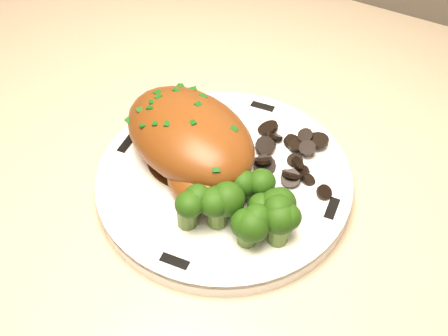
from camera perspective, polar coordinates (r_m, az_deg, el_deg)
The scene contains 10 objects.
counter at distance 0.95m, azimuth 1.58°, elevation -15.04°, with size 1.97×0.65×0.97m.
plate at distance 0.55m, azimuth 0.00°, elevation -1.29°, with size 0.25×0.25×0.02m, color white.
rim_accent_0 at distance 0.52m, azimuth 10.91°, elevation -4.07°, with size 0.03×0.01×0.00m, color black.
rim_accent_1 at distance 0.61m, azimuth 3.94°, elevation 6.23°, with size 0.03×0.01×0.00m, color black.
rim_accent_2 at distance 0.58m, azimuth -9.85°, elevation 2.43°, with size 0.03×0.01×0.00m, color black.
rim_accent_3 at distance 0.48m, azimuth -5.04°, elevation -9.44°, with size 0.03×0.01×0.00m, color black.
gravy_pool at distance 0.56m, azimuth -3.37°, elevation 1.19°, with size 0.09×0.09×0.00m, color #391C0A.
chicken_breast at distance 0.53m, azimuth -3.40°, elevation 2.80°, with size 0.18×0.15×0.06m.
mushroom_pile at distance 0.55m, azimuth 7.15°, elevation 0.88°, with size 0.09×0.07×0.02m.
broccoli_florets at distance 0.49m, azimuth 1.59°, elevation -3.56°, with size 0.10×0.08×0.04m.
Camera 1 is at (0.11, 1.28, 1.27)m, focal length 45.00 mm.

